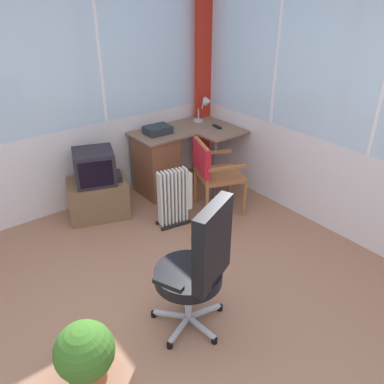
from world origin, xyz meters
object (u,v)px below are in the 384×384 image
at_px(wooden_armchair, 210,168).
at_px(space_heater, 175,197).
at_px(desk, 160,161).
at_px(tv_on_stand, 97,188).
at_px(desk_lamp, 206,106).
at_px(office_chair, 199,264).
at_px(tv_remote, 217,127).
at_px(potted_plant, 85,354).
at_px(paper_tray, 158,130).

distance_m(wooden_armchair, space_heater, 0.52).
xyz_separation_m(desk, tv_on_stand, (-0.86, -0.05, -0.07)).
height_order(desk_lamp, office_chair, office_chair).
bearing_deg(wooden_armchair, desk_lamp, 53.67).
relative_size(tv_remote, potted_plant, 0.32).
distance_m(desk, paper_tray, 0.40).
bearing_deg(tv_on_stand, wooden_armchair, -33.29).
bearing_deg(paper_tray, tv_remote, -21.17).
height_order(paper_tray, potted_plant, paper_tray).
xyz_separation_m(tv_remote, potted_plant, (-2.55, -1.67, -0.52)).
bearing_deg(office_chair, wooden_armchair, 47.12).
bearing_deg(wooden_armchair, office_chair, -132.88).
relative_size(desk_lamp, wooden_armchair, 0.38).
bearing_deg(office_chair, tv_on_stand, 86.08).
relative_size(wooden_armchair, tv_on_stand, 1.08).
xyz_separation_m(tv_remote, office_chair, (-1.69, -1.76, -0.17)).
bearing_deg(desk, paper_tray, 84.73).
bearing_deg(office_chair, tv_remote, 46.03).
bearing_deg(desk_lamp, paper_tray, -178.92).
bearing_deg(office_chair, desk, 63.57).
bearing_deg(tv_remote, paper_tray, 167.85).
xyz_separation_m(desk, desk_lamp, (0.75, 0.04, 0.55)).
distance_m(paper_tray, space_heater, 0.93).
xyz_separation_m(wooden_armchair, potted_plant, (-2.04, -1.18, -0.29)).
xyz_separation_m(desk_lamp, space_heater, (-1.03, -0.75, -0.64)).
relative_size(desk, tv_remote, 8.07).
bearing_deg(tv_remote, tv_on_stand, -178.27).
relative_size(desk_lamp, space_heater, 0.49).
bearing_deg(office_chair, space_heater, 61.09).
height_order(desk, potted_plant, desk).
relative_size(wooden_armchair, space_heater, 1.31).
distance_m(paper_tray, office_chair, 2.27).
xyz_separation_m(desk, space_heater, (-0.28, -0.71, -0.09)).
distance_m(paper_tray, wooden_armchair, 0.82).
height_order(paper_tray, tv_on_stand, paper_tray).
relative_size(desk, desk_lamp, 3.81).
height_order(desk_lamp, tv_remote, desk_lamp).
relative_size(desk_lamp, potted_plant, 0.67).
bearing_deg(potted_plant, paper_tray, 46.23).
height_order(wooden_armchair, potted_plant, wooden_armchair).
bearing_deg(office_chair, potted_plant, 174.32).
bearing_deg(wooden_armchair, tv_remote, 43.38).
relative_size(office_chair, tv_on_stand, 1.41).
xyz_separation_m(office_chair, space_heater, (0.71, 1.29, -0.28)).
distance_m(tv_remote, office_chair, 2.45).
relative_size(tv_on_stand, potted_plant, 1.66).
bearing_deg(potted_plant, office_chair, -5.68).
distance_m(wooden_armchair, potted_plant, 2.38).
bearing_deg(tv_on_stand, space_heater, -49.18).
bearing_deg(desk, potted_plant, -134.09).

